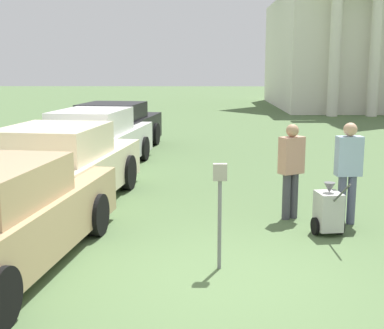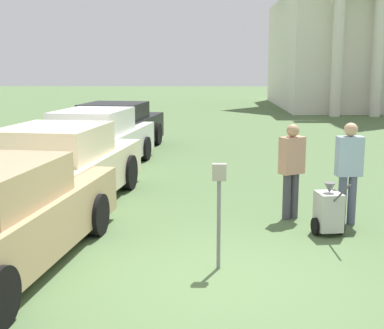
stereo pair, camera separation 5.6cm
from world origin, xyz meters
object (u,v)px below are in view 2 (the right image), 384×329
Objects in this scene: parked_car_white at (96,143)px; person_supervisor at (349,167)px; parked_car_black at (116,129)px; parking_meter at (219,197)px; person_worker at (292,166)px; parked_car_cream at (59,169)px; equipment_cart at (329,211)px; church at (365,10)px.

parked_car_white is 3.18× the size of person_supervisor.
parked_car_black is 3.59× the size of parking_meter.
person_worker is 0.97× the size of person_supervisor.
parked_car_cream is at bearing -82.47° from parked_car_white.
parking_meter is at bearing -148.52° from equipment_cart.
parked_car_white is at bearing -120.74° from church.
church is (7.42, 25.59, 4.98)m from person_supervisor.
person_worker reaches higher than parking_meter.
parked_car_black is at bearing -89.65° from person_worker.
person_worker is 0.95m from person_supervisor.
parked_car_cream is at bearing -39.81° from person_worker.
parked_car_cream is 6.52m from parked_car_black.
parked_car_white is 5.94m from person_worker.
parked_car_cream is 5.08× the size of equipment_cart.
church reaches higher than parked_car_black.
parking_meter is (2.94, -6.52, 0.26)m from parked_car_white.
parked_car_cream is 2.96× the size of person_supervisor.
person_supervisor is at bearing -33.36° from parked_car_white.
parked_car_white is 3.29× the size of person_worker.
parked_car_white is 6.90m from equipment_cart.
person_worker is (4.25, -4.15, 0.23)m from parked_car_white.
parking_meter is (2.94, -3.10, 0.26)m from parked_car_cream.
person_supervisor is (5.15, -1.04, 0.26)m from parked_car_cream.
parking_meter is 1.41× the size of equipment_cart.
person_supervisor is at bearing 44.74° from equipment_cart.
parked_car_cream is 3.06× the size of person_worker.
church is (12.57, 18.03, 5.25)m from parked_car_black.
equipment_cart is at bearing -11.49° from parked_car_cream.
parked_car_white is 1.08× the size of parked_car_black.
parked_car_white reaches higher than parked_car_black.
parked_car_black is 10.06m from parking_meter.
parked_car_black is at bearing -61.95° from person_supervisor.
equipment_cart is at bearing -39.43° from parked_car_white.
parked_car_cream is at bearing -82.48° from parked_car_black.
parked_car_white reaches higher than parked_car_cream.
parked_car_white is at bearing 97.53° from parked_car_cream.
church is (12.57, 24.55, 5.24)m from parked_car_cream.
equipment_cart is at bearing -106.72° from church.
person_supervisor is at bearing 131.60° from person_worker.
person_supervisor reaches higher than parked_car_white.
parked_car_white is 25.14m from church.
equipment_cart is at bearing -52.46° from parked_car_black.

